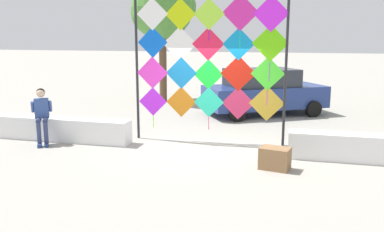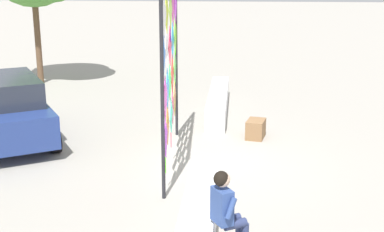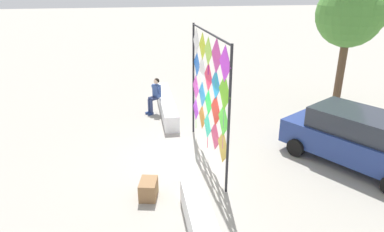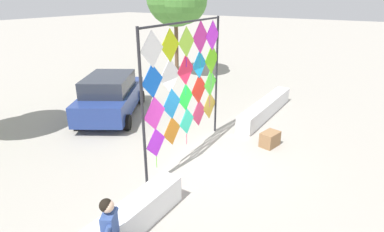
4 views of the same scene
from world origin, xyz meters
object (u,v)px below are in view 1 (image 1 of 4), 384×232
Objects in this scene: parked_car at (264,92)px; cardboard_box_large at (275,158)px; kite_display_rack at (211,56)px; seated_vendor at (42,112)px; tree_palm_like at (163,9)px.

parked_car is 7.36× the size of cardboard_box_large.
seated_vendor is (-4.23, -1.35, -1.44)m from kite_display_rack.
kite_display_rack reaches higher than seated_vendor.
tree_palm_like reaches higher than kite_display_rack.
seated_vendor is 2.37× the size of cardboard_box_large.
parked_car is (1.04, 4.32, -1.47)m from kite_display_rack.
cardboard_box_large is at bearing -82.78° from parked_car.
cardboard_box_large is 10.72m from tree_palm_like.
kite_display_rack is 7.64m from tree_palm_like.
tree_palm_like reaches higher than parked_car.
seated_vendor is 0.28× the size of tree_palm_like.
parked_car is at bearing 47.11° from seated_vendor.
parked_car is 6.34m from cardboard_box_large.
kite_display_rack is 4.67m from seated_vendor.
tree_palm_like is at bearing 84.73° from seated_vendor.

